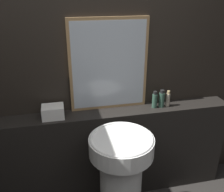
{
  "coord_description": "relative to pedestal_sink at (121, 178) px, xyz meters",
  "views": [
    {
      "loc": [
        -0.31,
        -0.47,
        1.92
      ],
      "look_at": [
        0.09,
        1.36,
        1.1
      ],
      "focal_mm": 40.0,
      "sensor_mm": 36.0,
      "label": 1
    }
  ],
  "objects": [
    {
      "name": "mirror",
      "position": [
        0.02,
        0.53,
        0.78
      ],
      "size": [
        0.69,
        0.03,
        0.81
      ],
      "color": "#937047",
      "rests_on": "vanity_counter"
    },
    {
      "name": "towel_stack",
      "position": [
        -0.49,
        0.44,
        0.43
      ],
      "size": [
        0.18,
        0.14,
        0.11
      ],
      "color": "white",
      "rests_on": "vanity_counter"
    },
    {
      "name": "lotion_bottle",
      "position": [
        0.56,
        0.44,
        0.45
      ],
      "size": [
        0.04,
        0.04,
        0.15
      ],
      "color": "gray",
      "rests_on": "vanity_counter"
    },
    {
      "name": "wall_back",
      "position": [
        -0.09,
        0.58,
        0.72
      ],
      "size": [
        8.0,
        0.06,
        2.5
      ],
      "color": "black",
      "rests_on": "ground_plane"
    },
    {
      "name": "vanity_counter",
      "position": [
        -0.09,
        0.44,
        -0.07
      ],
      "size": [
        2.48,
        0.22,
        0.9
      ],
      "color": "black",
      "rests_on": "ground_plane"
    },
    {
      "name": "pedestal_sink",
      "position": [
        0.0,
        0.0,
        0.0
      ],
      "size": [
        0.49,
        0.49,
        0.91
      ],
      "color": "white",
      "rests_on": "ground_plane"
    },
    {
      "name": "shampoo_bottle",
      "position": [
        0.42,
        0.44,
        0.45
      ],
      "size": [
        0.05,
        0.05,
        0.16
      ],
      "color": "#2D4C3D",
      "rests_on": "vanity_counter"
    },
    {
      "name": "conditioner_bottle",
      "position": [
        0.49,
        0.44,
        0.45
      ],
      "size": [
        0.05,
        0.05,
        0.17
      ],
      "color": "#2D4C3D",
      "rests_on": "vanity_counter"
    }
  ]
}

